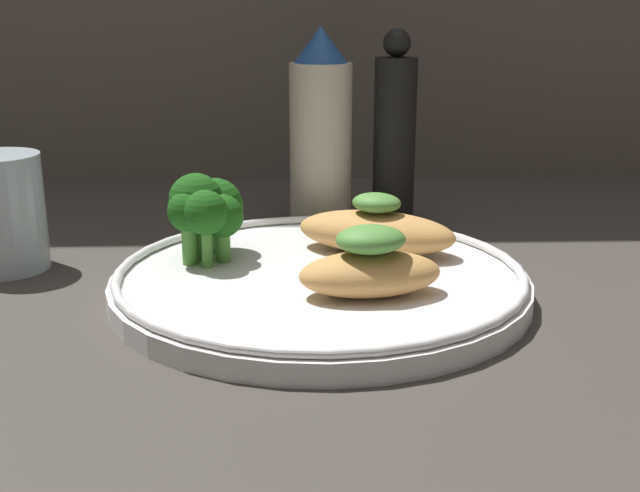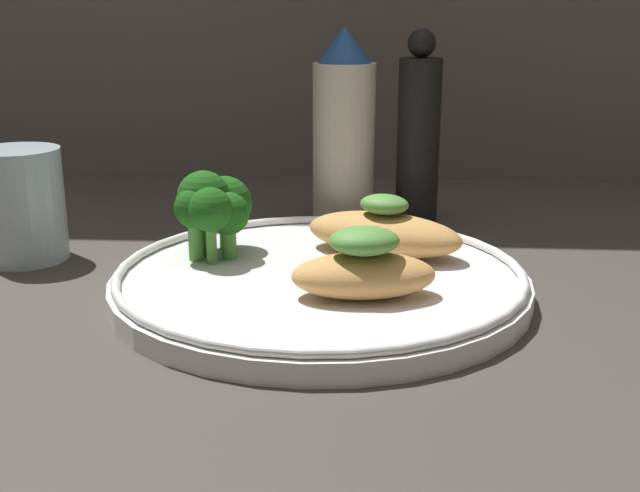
{
  "view_description": "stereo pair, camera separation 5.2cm",
  "coord_description": "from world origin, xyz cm",
  "views": [
    {
      "loc": [
        -1.86,
        -50.14,
        18.47
      ],
      "look_at": [
        0.0,
        0.0,
        3.4
      ],
      "focal_mm": 45.0,
      "sensor_mm": 36.0,
      "label": 1
    },
    {
      "loc": [
        3.37,
        -50.06,
        18.47
      ],
      "look_at": [
        0.0,
        0.0,
        3.4
      ],
      "focal_mm": 45.0,
      "sensor_mm": 36.0,
      "label": 2
    }
  ],
  "objects": [
    {
      "name": "broccoli_bunch",
      "position": [
        -7.72,
        3.81,
        4.99
      ],
      "size": [
        5.17,
        6.96,
        6.12
      ],
      "color": "#4C8E38",
      "rests_on": "plate"
    },
    {
      "name": "drinking_glass",
      "position": [
        -22.84,
        6.44,
        4.22
      ],
      "size": [
        6.42,
        6.42,
        8.44
      ],
      "color": "silver",
      "rests_on": "ground_plane"
    },
    {
      "name": "grilled_meat_middle",
      "position": [
        4.21,
        5.0,
        3.04
      ],
      "size": [
        12.66,
        9.19,
        4.35
      ],
      "color": "tan",
      "rests_on": "plate"
    },
    {
      "name": "sauce_bottle",
      "position": [
        0.78,
        19.28,
        8.07
      ],
      "size": [
        5.41,
        5.41,
        16.87
      ],
      "color": "beige",
      "rests_on": "ground_plane"
    },
    {
      "name": "grilled_meat_front",
      "position": [
        2.92,
        -3.88,
        3.16
      ],
      "size": [
        9.35,
        5.74,
        4.39
      ],
      "color": "tan",
      "rests_on": "plate"
    },
    {
      "name": "ground_plane",
      "position": [
        0.0,
        0.0,
        -0.5
      ],
      "size": [
        180.0,
        180.0,
        1.0
      ],
      "primitive_type": "cube",
      "color": "#3D3833"
    },
    {
      "name": "plate",
      "position": [
        0.0,
        0.0,
        0.99
      ],
      "size": [
        27.58,
        27.58,
        2.0
      ],
      "color": "white",
      "rests_on": "ground_plane"
    },
    {
      "name": "pepper_grinder",
      "position": [
        7.23,
        19.28,
        7.68
      ],
      "size": [
        3.67,
        3.67,
        16.66
      ],
      "color": "black",
      "rests_on": "ground_plane"
    }
  ]
}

